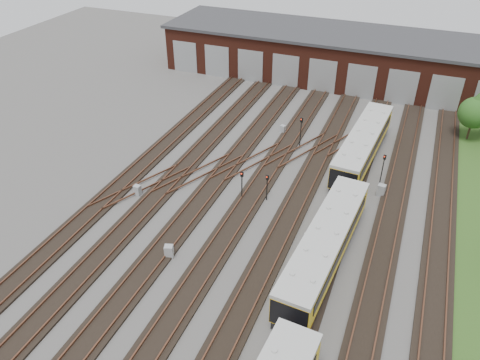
% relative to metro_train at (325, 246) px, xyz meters
% --- Properties ---
extents(ground, '(120.00, 120.00, 0.00)m').
position_rel_metro_train_xyz_m(ground, '(-6.00, -2.27, -1.88)').
color(ground, '#494744').
rests_on(ground, ground).
extents(track_network, '(30.40, 70.00, 0.33)m').
position_rel_metro_train_xyz_m(track_network, '(-6.17, -1.68, -1.77)').
color(track_network, black).
rests_on(track_network, ground).
extents(maintenance_shed, '(51.00, 12.50, 6.35)m').
position_rel_metro_train_xyz_m(maintenance_shed, '(-6.01, 37.70, 1.32)').
color(maintenance_shed, '#4B1D12').
rests_on(maintenance_shed, ground).
extents(metro_train, '(3.70, 46.79, 3.03)m').
position_rel_metro_train_xyz_m(metro_train, '(0.00, 0.00, 0.00)').
color(metro_train, black).
rests_on(metro_train, ground).
extents(signal_mast_0, '(0.26, 0.25, 2.92)m').
position_rel_metro_train_xyz_m(signal_mast_0, '(-8.74, 5.52, 0.01)').
color(signal_mast_0, black).
rests_on(signal_mast_0, ground).
extents(signal_mast_1, '(0.29, 0.27, 3.42)m').
position_rel_metro_train_xyz_m(signal_mast_1, '(-6.54, 16.60, 0.29)').
color(signal_mast_1, black).
rests_on(signal_mast_1, ground).
extents(signal_mast_2, '(0.26, 0.24, 2.63)m').
position_rel_metro_train_xyz_m(signal_mast_2, '(-6.64, 6.23, -0.18)').
color(signal_mast_2, black).
rests_on(signal_mast_2, ground).
extents(signal_mast_3, '(0.26, 0.25, 3.09)m').
position_rel_metro_train_xyz_m(signal_mast_3, '(2.39, 12.76, 0.08)').
color(signal_mast_3, black).
rests_on(signal_mast_3, ground).
extents(relay_cabinet_0, '(0.62, 0.53, 0.99)m').
position_rel_metro_train_xyz_m(relay_cabinet_0, '(-17.76, 2.60, -1.39)').
color(relay_cabinet_0, '#989B9D').
rests_on(relay_cabinet_0, ground).
extents(relay_cabinet_1, '(0.66, 0.60, 0.92)m').
position_rel_metro_train_xyz_m(relay_cabinet_1, '(-9.18, 18.95, -1.42)').
color(relay_cabinet_1, '#989B9D').
rests_on(relay_cabinet_1, ground).
extents(relay_cabinet_2, '(0.78, 0.71, 1.08)m').
position_rel_metro_train_xyz_m(relay_cabinet_2, '(-11.08, -3.51, -1.34)').
color(relay_cabinet_2, '#989B9D').
rests_on(relay_cabinet_2, ground).
extents(relay_cabinet_3, '(0.74, 0.65, 1.11)m').
position_rel_metro_train_xyz_m(relay_cabinet_3, '(2.72, 10.82, -1.32)').
color(relay_cabinet_3, '#989B9D').
rests_on(relay_cabinet_3, ground).
extents(relay_cabinet_4, '(0.77, 0.70, 1.07)m').
position_rel_metro_train_xyz_m(relay_cabinet_4, '(-1.62, 1.93, -1.35)').
color(relay_cabinet_4, '#989B9D').
rests_on(relay_cabinet_4, ground).
extents(tree_0, '(3.36, 3.36, 5.57)m').
position_rel_metro_train_xyz_m(tree_0, '(10.00, 25.14, 1.70)').
color(tree_0, '#312316').
rests_on(tree_0, ground).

